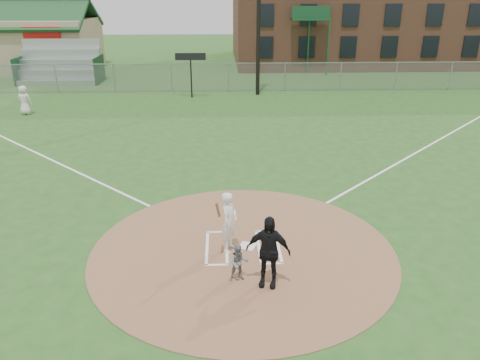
{
  "coord_description": "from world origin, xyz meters",
  "views": [
    {
      "loc": [
        -0.55,
        -11.28,
        6.69
      ],
      "look_at": [
        0.0,
        2.0,
        1.3
      ],
      "focal_mm": 35.0,
      "sensor_mm": 36.0,
      "label": 1
    }
  ],
  "objects_px": {
    "catcher": "(239,263)",
    "ondeck_player": "(24,100)",
    "home_plate": "(247,246)",
    "umpire": "(268,251)",
    "batter_at_plate": "(229,222)"
  },
  "relations": [
    {
      "from": "catcher",
      "to": "home_plate",
      "type": "bearing_deg",
      "value": 72.55
    },
    {
      "from": "umpire",
      "to": "ondeck_player",
      "type": "distance_m",
      "value": 21.56
    },
    {
      "from": "catcher",
      "to": "ondeck_player",
      "type": "bearing_deg",
      "value": 117.21
    },
    {
      "from": "ondeck_player",
      "to": "batter_at_plate",
      "type": "relative_size",
      "value": 0.93
    },
    {
      "from": "home_plate",
      "to": "batter_at_plate",
      "type": "distance_m",
      "value": 0.99
    },
    {
      "from": "home_plate",
      "to": "ondeck_player",
      "type": "bearing_deg",
      "value": 127.33
    },
    {
      "from": "batter_at_plate",
      "to": "catcher",
      "type": "bearing_deg",
      "value": -82.11
    },
    {
      "from": "home_plate",
      "to": "umpire",
      "type": "height_order",
      "value": "umpire"
    },
    {
      "from": "catcher",
      "to": "ondeck_player",
      "type": "distance_m",
      "value": 20.98
    },
    {
      "from": "home_plate",
      "to": "catcher",
      "type": "relative_size",
      "value": 0.44
    },
    {
      "from": "home_plate",
      "to": "batter_at_plate",
      "type": "xyz_separation_m",
      "value": [
        -0.51,
        -0.13,
        0.85
      ]
    },
    {
      "from": "home_plate",
      "to": "catcher",
      "type": "height_order",
      "value": "catcher"
    },
    {
      "from": "home_plate",
      "to": "umpire",
      "type": "bearing_deg",
      "value": -78.11
    },
    {
      "from": "ondeck_player",
      "to": "umpire",
      "type": "bearing_deg",
      "value": 134.32
    },
    {
      "from": "catcher",
      "to": "ondeck_player",
      "type": "xyz_separation_m",
      "value": [
        -11.73,
        17.39,
        0.32
      ]
    }
  ]
}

